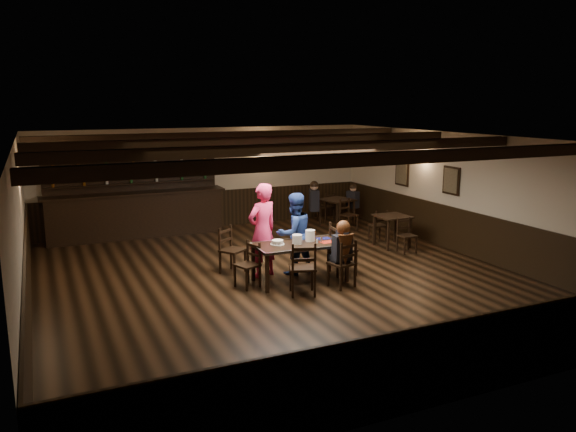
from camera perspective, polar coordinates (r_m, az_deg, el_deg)
name	(u,v)px	position (r m, az deg, el deg)	size (l,w,h in m)	color
ground	(282,278)	(10.98, -0.62, -6.36)	(10.00, 10.00, 0.00)	black
room_shell	(281,190)	(10.62, -0.67, 2.70)	(9.02, 10.02, 2.71)	beige
dining_table	(300,247)	(10.63, 1.23, -3.14)	(1.76, 0.91, 0.75)	black
chair_near_left	(303,265)	(9.88, 1.55, -4.97)	(0.57, 0.56, 0.98)	black
chair_near_right	(345,260)	(10.35, 5.79, -4.51)	(0.50, 0.49, 0.90)	black
chair_end_left	(250,261)	(10.42, -3.86, -4.54)	(0.49, 0.50, 0.85)	black
chair_end_right	(339,245)	(11.13, 5.19, -2.95)	(0.51, 0.53, 1.03)	black
chair_far_pushed	(229,246)	(11.30, -5.99, -3.04)	(0.59, 0.59, 0.93)	black
woman_pink	(262,230)	(10.92, -2.61, -1.46)	(0.67, 0.44, 1.84)	#FF3A64
man_blue	(294,234)	(11.11, 0.64, -1.80)	(0.79, 0.62, 1.63)	navy
seated_person	(343,243)	(10.31, 5.58, -2.79)	(0.34, 0.51, 0.83)	black
cake	(277,242)	(10.51, -1.08, -2.71)	(0.27, 0.27, 0.09)	white
plate_stack_a	(297,239)	(10.55, 0.94, -2.37)	(0.19, 0.19, 0.18)	white
plate_stack_b	(310,235)	(10.75, 2.26, -1.99)	(0.19, 0.19, 0.22)	white
tea_light	(298,241)	(10.65, 1.07, -2.59)	(0.05, 0.05, 0.06)	#A5A8AD
salt_shaker	(317,241)	(10.63, 2.97, -2.54)	(0.03, 0.03, 0.08)	silver
pepper_shaker	(321,240)	(10.69, 3.42, -2.41)	(0.04, 0.04, 0.10)	#A5A8AD
drink_glass	(309,238)	(10.84, 2.19, -2.21)	(0.06, 0.06, 0.10)	silver
menu_red	(327,242)	(10.73, 4.01, -2.64)	(0.28, 0.20, 0.00)	maroon
menu_blue	(323,238)	(11.00, 3.61, -2.27)	(0.27, 0.19, 0.00)	#0E0F49
bar_counter	(136,208)	(14.70, -15.23, 0.75)	(4.49, 0.70, 2.20)	black
back_table_a	(392,220)	(13.42, 10.54, -0.40)	(0.74, 0.74, 0.75)	black
back_table_b	(337,203)	(15.47, 5.00, 1.35)	(0.99, 0.99, 0.75)	black
bg_patron_left	(314,196)	(15.18, 2.67, 2.05)	(0.36, 0.45, 0.81)	black
bg_patron_right	(353,196)	(15.69, 6.61, 2.03)	(0.29, 0.37, 0.67)	black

